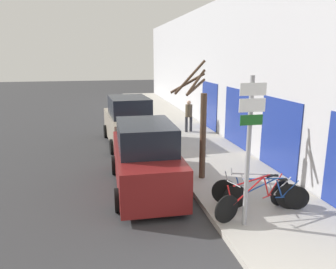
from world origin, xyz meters
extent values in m
plane|color=#333335|center=(0.00, 11.20, 0.00)|extent=(80.00, 80.00, 0.00)
cube|color=#ADA89E|center=(2.60, 14.00, 0.07)|extent=(3.20, 32.00, 0.15)
cube|color=#BCBCC1|center=(4.35, 14.00, 3.25)|extent=(0.20, 32.00, 6.50)
cube|color=navy|center=(4.23, 5.82, 1.35)|extent=(0.03, 2.30, 2.40)
cube|color=navy|center=(4.23, 9.27, 1.35)|extent=(0.03, 2.30, 2.40)
cube|color=navy|center=(4.23, 12.72, 1.35)|extent=(0.03, 2.30, 2.40)
cylinder|color=#939399|center=(1.61, 2.69, 1.83)|extent=(0.10, 0.10, 3.36)
cube|color=white|center=(1.61, 2.63, 3.23)|extent=(0.58, 0.02, 0.26)
cube|color=white|center=(1.61, 2.63, 2.90)|extent=(0.58, 0.02, 0.28)
cube|color=#19591E|center=(1.61, 2.63, 2.59)|extent=(0.51, 0.02, 0.22)
cylinder|color=black|center=(1.24, 2.86, 0.49)|extent=(0.65, 0.25, 0.68)
cylinder|color=black|center=(2.93, 3.42, 0.49)|extent=(0.65, 0.25, 0.68)
cylinder|color=red|center=(1.87, 3.07, 0.80)|extent=(0.96, 0.35, 0.56)
cylinder|color=red|center=(1.95, 3.09, 1.04)|extent=(1.11, 0.40, 0.09)
cylinder|color=red|center=(2.42, 3.25, 0.78)|extent=(0.21, 0.10, 0.49)
cylinder|color=red|center=(2.63, 3.32, 0.51)|extent=(0.60, 0.22, 0.08)
cylinder|color=red|center=(2.71, 3.35, 0.75)|extent=(0.45, 0.17, 0.54)
cylinder|color=red|center=(1.32, 2.88, 0.78)|extent=(0.21, 0.10, 0.58)
cube|color=black|center=(2.50, 3.28, 1.03)|extent=(0.22, 0.14, 0.04)
cylinder|color=#99999E|center=(1.41, 2.91, 1.06)|extent=(0.16, 0.43, 0.02)
cylinder|color=black|center=(1.75, 3.52, 0.45)|extent=(0.59, 0.20, 0.61)
cylinder|color=black|center=(3.20, 3.11, 0.45)|extent=(0.59, 0.20, 0.61)
cylinder|color=#1E4799|center=(2.29, 3.37, 0.73)|extent=(0.83, 0.26, 0.50)
cylinder|color=#1E4799|center=(2.37, 3.35, 0.95)|extent=(0.96, 0.30, 0.08)
cylinder|color=#1E4799|center=(2.77, 3.24, 0.71)|extent=(0.19, 0.08, 0.44)
cylinder|color=#1E4799|center=(2.95, 3.18, 0.48)|extent=(0.52, 0.17, 0.07)
cylinder|color=#1E4799|center=(3.02, 3.16, 0.69)|extent=(0.39, 0.13, 0.49)
cylinder|color=#1E4799|center=(1.82, 3.50, 0.71)|extent=(0.18, 0.08, 0.52)
cube|color=black|center=(2.84, 3.22, 0.94)|extent=(0.21, 0.13, 0.04)
cylinder|color=#99999E|center=(1.89, 3.48, 0.97)|extent=(0.14, 0.43, 0.02)
cylinder|color=black|center=(1.56, 3.80, 0.48)|extent=(0.62, 0.29, 0.66)
cylinder|color=black|center=(3.03, 3.18, 0.48)|extent=(0.62, 0.29, 0.66)
cylinder|color=#B7B7BC|center=(2.11, 3.57, 0.79)|extent=(0.84, 0.38, 0.54)
cylinder|color=#B7B7BC|center=(2.19, 3.54, 1.02)|extent=(0.97, 0.44, 0.09)
cylinder|color=#B7B7BC|center=(2.59, 3.37, 0.76)|extent=(0.19, 0.11, 0.48)
cylinder|color=#B7B7BC|center=(2.77, 3.29, 0.51)|extent=(0.53, 0.24, 0.08)
cylinder|color=#B7B7BC|center=(2.85, 3.26, 0.74)|extent=(0.40, 0.19, 0.53)
cylinder|color=#B7B7BC|center=(1.63, 3.77, 0.76)|extent=(0.19, 0.10, 0.57)
cube|color=black|center=(2.66, 3.33, 1.02)|extent=(0.22, 0.15, 0.04)
cylinder|color=#99999E|center=(1.71, 3.74, 1.04)|extent=(0.19, 0.41, 0.02)
cube|color=maroon|center=(-0.23, 5.64, 0.72)|extent=(1.82, 4.55, 1.11)
cube|color=black|center=(-0.23, 5.46, 1.66)|extent=(1.60, 2.38, 0.77)
cylinder|color=black|center=(-1.06, 7.05, 0.31)|extent=(0.23, 0.62, 0.62)
cylinder|color=black|center=(0.66, 7.02, 0.31)|extent=(0.23, 0.62, 0.62)
cylinder|color=black|center=(-1.12, 4.26, 0.31)|extent=(0.23, 0.62, 0.62)
cylinder|color=black|center=(0.60, 4.22, 0.31)|extent=(0.23, 0.62, 0.62)
cube|color=gray|center=(-0.20, 10.90, 0.75)|extent=(2.07, 4.75, 1.15)
cube|color=black|center=(-0.19, 10.71, 1.73)|extent=(1.76, 2.51, 0.83)
cylinder|color=black|center=(-1.18, 12.28, 0.31)|extent=(0.26, 0.63, 0.62)
cylinder|color=black|center=(0.61, 12.39, 0.31)|extent=(0.26, 0.63, 0.62)
cylinder|color=black|center=(-1.02, 9.41, 0.31)|extent=(0.26, 0.63, 0.62)
cylinder|color=black|center=(0.78, 9.51, 0.31)|extent=(0.26, 0.63, 0.62)
cylinder|color=#333338|center=(3.05, 12.09, 0.54)|extent=(0.14, 0.14, 0.77)
cylinder|color=#333338|center=(2.79, 12.01, 0.54)|extent=(0.14, 0.14, 0.77)
cylinder|color=brown|center=(2.92, 12.05, 1.23)|extent=(0.35, 0.35, 0.61)
sphere|color=tan|center=(2.92, 12.05, 1.63)|extent=(0.21, 0.21, 0.21)
cylinder|color=#4C3828|center=(1.58, 5.73, 1.48)|extent=(0.19, 0.19, 2.66)
cylinder|color=#4C3828|center=(1.14, 5.74, 3.29)|extent=(0.94, 0.10, 1.01)
cylinder|color=#4C3828|center=(1.27, 5.57, 3.15)|extent=(0.70, 0.41, 0.73)
cylinder|color=#4C3828|center=(1.27, 5.56, 3.01)|extent=(0.69, 0.42, 0.47)
cylinder|color=#4C3828|center=(1.13, 5.94, 3.10)|extent=(0.98, 0.51, 0.65)
camera|label=1|loc=(-1.53, -3.58, 3.90)|focal=35.00mm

